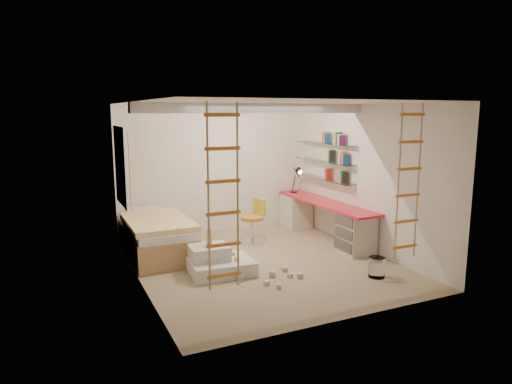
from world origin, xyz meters
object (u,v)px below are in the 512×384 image
swivel_chair (253,227)px  desk (324,219)px  play_platform (218,262)px  bed (157,236)px

swivel_chair → desk: bearing=-13.2°
desk → play_platform: (-2.55, -0.95, -0.24)m
desk → swivel_chair: 1.41m
desk → bed: (-3.20, 0.36, -0.07)m
swivel_chair → play_platform: size_ratio=0.83×
desk → swivel_chair: size_ratio=3.34×
bed → swivel_chair: (1.83, -0.04, -0.02)m
bed → play_platform: 1.47m
bed → desk: bearing=-6.5°
desk → bed: size_ratio=1.40×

